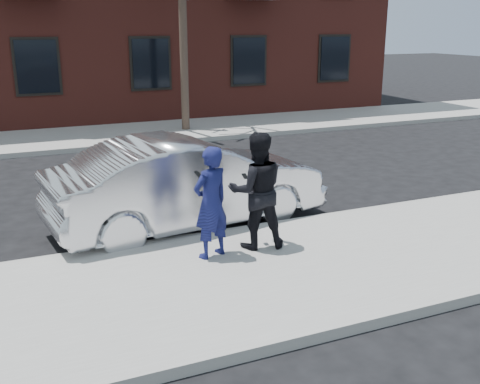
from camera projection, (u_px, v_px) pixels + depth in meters
name	position (u px, v px, depth m)	size (l,w,h in m)	color
ground	(123.00, 299.00, 7.54)	(100.00, 100.00, 0.00)	black
near_sidewalk	(126.00, 302.00, 7.30)	(50.00, 3.50, 0.15)	gray
near_curb	(101.00, 253.00, 8.88)	(50.00, 0.10, 0.15)	#999691
far_sidewalk	(45.00, 140.00, 17.40)	(50.00, 3.50, 0.15)	gray
far_curb	(51.00, 152.00, 15.82)	(50.00, 0.10, 0.15)	#999691
silver_sedan	(188.00, 183.00, 10.04)	(1.74, 4.99, 1.64)	silver
man_hoodie	(211.00, 203.00, 8.32)	(0.73, 0.60, 1.71)	navy
man_peacoat	(257.00, 191.00, 8.69)	(1.02, 0.87, 1.84)	black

